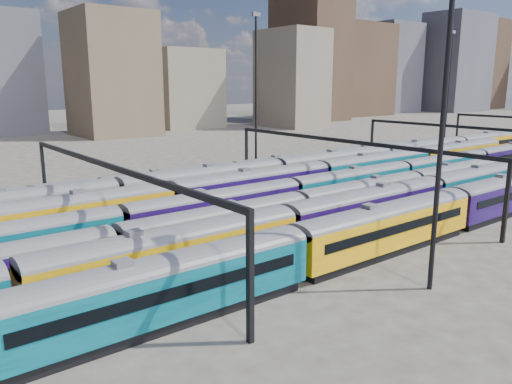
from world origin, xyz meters
TOP-DOWN VIEW (x-y plane):
  - ground at (0.00, 0.00)m, footprint 500.00×500.00m
  - rake_0 at (9.79, -15.00)m, footprint 129.90×3.17m
  - rake_1 at (-8.43, -10.00)m, footprint 130.83×3.19m
  - rake_2 at (-21.82, -5.00)m, footprint 116.53×2.84m
  - rake_3 at (1.35, 0.00)m, footprint 122.48×2.99m
  - rake_4 at (-11.51, 5.00)m, footprint 134.90×3.29m
  - rake_5 at (7.68, 10.00)m, footprint 137.27×3.34m
  - rake_6 at (-15.30, 15.00)m, footprint 115.59×2.82m
  - gantry_1 at (-20.00, 0.00)m, footprint 0.35×40.35m
  - gantry_2 at (10.00, 0.00)m, footprint 0.35×40.35m
  - gantry_3 at (40.00, 0.00)m, footprint 0.35×40.35m
  - mast_2 at (-5.00, -22.00)m, footprint 1.40×0.50m
  - mast_3 at (15.00, 24.00)m, footprint 1.40×0.50m
  - mast_5 at (65.00, 20.00)m, footprint 1.40×0.50m
  - skyline at (104.75, 105.73)m, footprint 399.22×60.48m

SIDE VIEW (x-z plane):
  - ground at x=0.00m, z-range 0.00..0.00m
  - rake_6 at x=-15.30m, z-range 0.12..4.86m
  - rake_2 at x=-21.82m, z-range 0.12..4.90m
  - rake_3 at x=1.35m, z-range 0.13..5.15m
  - rake_0 at x=9.79m, z-range 0.13..5.47m
  - rake_1 at x=-8.43m, z-range 0.13..5.51m
  - rake_4 at x=-11.51m, z-range 0.14..5.69m
  - rake_5 at x=7.68m, z-range 0.14..5.79m
  - gantry_1 at x=-20.00m, z-range 2.78..10.80m
  - gantry_2 at x=10.00m, z-range 2.78..10.80m
  - gantry_3 at x=40.00m, z-range 2.78..10.80m
  - mast_2 at x=-5.00m, z-range 1.17..26.77m
  - mast_3 at x=15.00m, z-range 1.17..26.77m
  - mast_5 at x=65.00m, z-range 1.17..26.77m
  - skyline at x=104.75m, z-range -4.18..45.85m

